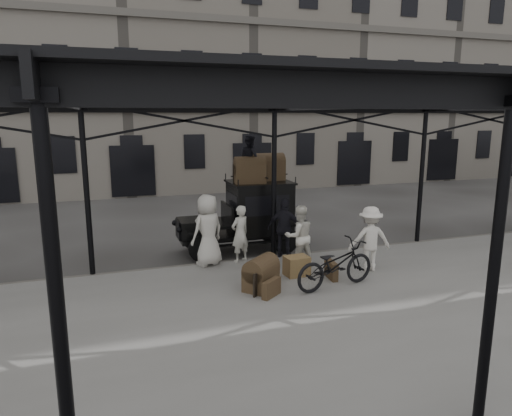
{
  "coord_description": "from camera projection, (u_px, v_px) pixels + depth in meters",
  "views": [
    {
      "loc": [
        -4.51,
        -9.99,
        4.19
      ],
      "look_at": [
        -0.67,
        1.6,
        1.7
      ],
      "focal_mm": 32.0,
      "sensor_mm": 36.0,
      "label": 1
    }
  ],
  "objects": [
    {
      "name": "ground",
      "position": [
        301.0,
        284.0,
        11.52
      ],
      "size": [
        120.0,
        120.0,
        0.0
      ],
      "primitive_type": "plane",
      "color": "#383533",
      "rests_on": "ground"
    },
    {
      "name": "platform",
      "position": [
        339.0,
        313.0,
        9.65
      ],
      "size": [
        28.0,
        8.0,
        0.15
      ],
      "primitive_type": "cube",
      "color": "slate",
      "rests_on": "ground"
    },
    {
      "name": "canopy",
      "position": [
        341.0,
        94.0,
        9.0
      ],
      "size": [
        22.5,
        9.0,
        4.74
      ],
      "color": "black",
      "rests_on": "ground"
    },
    {
      "name": "building_frontage",
      "position": [
        180.0,
        67.0,
        26.86
      ],
      "size": [
        64.0,
        8.0,
        14.0
      ],
      "primitive_type": "cube",
      "color": "slate",
      "rests_on": "ground"
    },
    {
      "name": "taxi",
      "position": [
        250.0,
        213.0,
        14.21
      ],
      "size": [
        3.65,
        1.55,
        2.18
      ],
      "color": "black",
      "rests_on": "ground"
    },
    {
      "name": "porter_left",
      "position": [
        240.0,
        234.0,
        12.67
      ],
      "size": [
        0.69,
        0.59,
        1.61
      ],
      "primitive_type": "imported",
      "rotation": [
        0.0,
        0.0,
        3.57
      ],
      "color": "beige",
      "rests_on": "platform"
    },
    {
      "name": "porter_midleft",
      "position": [
        299.0,
        236.0,
        12.3
      ],
      "size": [
        0.83,
        0.65,
        1.68
      ],
      "primitive_type": "imported",
      "rotation": [
        0.0,
        0.0,
        3.13
      ],
      "color": "silver",
      "rests_on": "platform"
    },
    {
      "name": "porter_centre",
      "position": [
        208.0,
        230.0,
        12.36
      ],
      "size": [
        1.14,
        0.98,
        1.97
      ],
      "primitive_type": "imported",
      "rotation": [
        0.0,
        0.0,
        3.58
      ],
      "color": "beige",
      "rests_on": "platform"
    },
    {
      "name": "porter_official",
      "position": [
        285.0,
        228.0,
        13.08
      ],
      "size": [
        1.07,
        0.89,
        1.71
      ],
      "primitive_type": "imported",
      "rotation": [
        0.0,
        0.0,
        2.57
      ],
      "color": "black",
      "rests_on": "platform"
    },
    {
      "name": "porter_right",
      "position": [
        370.0,
        239.0,
        11.96
      ],
      "size": [
        1.22,
        0.86,
        1.72
      ],
      "primitive_type": "imported",
      "rotation": [
        0.0,
        0.0,
        2.93
      ],
      "color": "silver",
      "rests_on": "platform"
    },
    {
      "name": "bicycle",
      "position": [
        335.0,
        264.0,
        10.8
      ],
      "size": [
        2.27,
        1.15,
        1.14
      ],
      "primitive_type": "imported",
      "rotation": [
        0.0,
        0.0,
        1.76
      ],
      "color": "black",
      "rests_on": "platform"
    },
    {
      "name": "porter_roof",
      "position": [
        250.0,
        159.0,
        13.77
      ],
      "size": [
        0.69,
        0.8,
        1.42
      ],
      "primitive_type": "imported",
      "rotation": [
        0.0,
        0.0,
        1.81
      ],
      "color": "black",
      "rests_on": "taxi"
    },
    {
      "name": "steamer_trunk_roof_near",
      "position": [
        250.0,
        172.0,
        13.69
      ],
      "size": [
        0.97,
        0.66,
        0.67
      ],
      "primitive_type": null,
      "rotation": [
        0.0,
        0.0,
        -0.11
      ],
      "color": "#44361F",
      "rests_on": "taxi"
    },
    {
      "name": "steamer_trunk_roof_far",
      "position": [
        268.0,
        169.0,
        14.34
      ],
      "size": [
        0.97,
        0.6,
        0.71
      ],
      "primitive_type": null,
      "rotation": [
        0.0,
        0.0,
        0.01
      ],
      "color": "#44361F",
      "rests_on": "taxi"
    },
    {
      "name": "steamer_trunk_platform",
      "position": [
        261.0,
        275.0,
        10.77
      ],
      "size": [
        1.03,
        1.0,
        0.66
      ],
      "primitive_type": null,
      "rotation": [
        0.0,
        0.0,
        0.73
      ],
      "color": "#44361F",
      "rests_on": "platform"
    },
    {
      "name": "wicker_hamper",
      "position": [
        297.0,
        266.0,
        11.69
      ],
      "size": [
        0.63,
        0.49,
        0.5
      ],
      "primitive_type": "cube",
      "rotation": [
        0.0,
        0.0,
        0.08
      ],
      "color": "olive",
      "rests_on": "platform"
    },
    {
      "name": "suitcase_upright",
      "position": [
        331.0,
        270.0,
        11.47
      ],
      "size": [
        0.21,
        0.61,
        0.45
      ],
      "primitive_type": "cube",
      "rotation": [
        0.0,
        0.0,
        -0.1
      ],
      "color": "#44361F",
      "rests_on": "platform"
    },
    {
      "name": "suitcase_flat",
      "position": [
        271.0,
        288.0,
        10.32
      ],
      "size": [
        0.56,
        0.49,
        0.4
      ],
      "primitive_type": "cube",
      "rotation": [
        0.0,
        0.0,
        0.66
      ],
      "color": "#44361F",
      "rests_on": "platform"
    }
  ]
}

